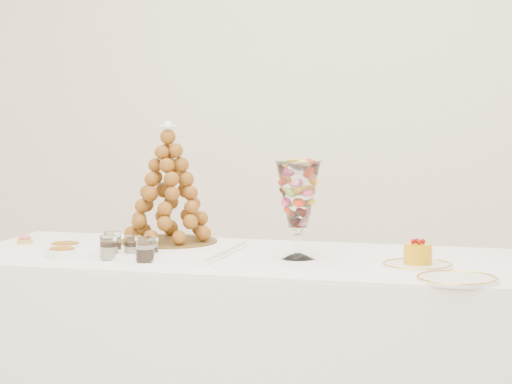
# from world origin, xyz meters

# --- Properties ---
(buffet_table) EXTENTS (1.91, 0.81, 0.72)m
(buffet_table) POSITION_xyz_m (0.01, 0.24, 0.36)
(buffet_table) COLOR white
(buffet_table) RESTS_ON ground
(lace_tray) EXTENTS (0.58, 0.45, 0.02)m
(lace_tray) POSITION_xyz_m (-0.34, 0.25, 0.73)
(lace_tray) COLOR white
(lace_tray) RESTS_ON buffet_table
(macaron_vase) EXTENTS (0.14, 0.14, 0.31)m
(macaron_vase) POSITION_xyz_m (0.18, 0.22, 0.92)
(macaron_vase) COLOR white
(macaron_vase) RESTS_ON buffet_table
(cake_plate) EXTENTS (0.21, 0.21, 0.01)m
(cake_plate) POSITION_xyz_m (0.56, 0.14, 0.72)
(cake_plate) COLOR white
(cake_plate) RESTS_ON buffet_table
(spare_plate) EXTENTS (0.23, 0.23, 0.01)m
(spare_plate) POSITION_xyz_m (0.69, -0.07, 0.72)
(spare_plate) COLOR white
(spare_plate) RESTS_ON buffet_table
(pink_tart) EXTENTS (0.05, 0.05, 0.03)m
(pink_tart) POSITION_xyz_m (-0.82, 0.33, 0.73)
(pink_tart) COLOR tan
(pink_tart) RESTS_ON buffet_table
(verrine_a) EXTENTS (0.07, 0.07, 0.08)m
(verrine_a) POSITION_xyz_m (-0.43, 0.15, 0.76)
(verrine_a) COLOR white
(verrine_a) RESTS_ON buffet_table
(verrine_b) EXTENTS (0.07, 0.07, 0.07)m
(verrine_b) POSITION_xyz_m (-0.34, 0.10, 0.76)
(verrine_b) COLOR white
(verrine_b) RESTS_ON buffet_table
(verrine_c) EXTENTS (0.06, 0.06, 0.07)m
(verrine_c) POSITION_xyz_m (-0.28, 0.13, 0.75)
(verrine_c) COLOR white
(verrine_c) RESTS_ON buffet_table
(verrine_d) EXTENTS (0.07, 0.07, 0.08)m
(verrine_d) POSITION_xyz_m (-0.40, 0.06, 0.76)
(verrine_d) COLOR white
(verrine_d) RESTS_ON buffet_table
(verrine_e) EXTENTS (0.06, 0.06, 0.08)m
(verrine_e) POSITION_xyz_m (-0.27, 0.04, 0.76)
(verrine_e) COLOR white
(verrine_e) RESTS_ON buffet_table
(ramekin_back) EXTENTS (0.10, 0.10, 0.03)m
(ramekin_back) POSITION_xyz_m (-0.59, 0.15, 0.73)
(ramekin_back) COLOR white
(ramekin_back) RESTS_ON buffet_table
(ramekin_front) EXTENTS (0.09, 0.09, 0.03)m
(ramekin_front) POSITION_xyz_m (-0.56, 0.06, 0.73)
(ramekin_front) COLOR white
(ramekin_front) RESTS_ON buffet_table
(croquembouche) EXTENTS (0.33, 0.33, 0.41)m
(croquembouche) POSITION_xyz_m (-0.30, 0.35, 0.94)
(croquembouche) COLOR brown
(croquembouche) RESTS_ON lace_tray
(mousse_cake) EXTENTS (0.09, 0.09, 0.08)m
(mousse_cake) POSITION_xyz_m (0.56, 0.15, 0.76)
(mousse_cake) COLOR orange
(mousse_cake) RESTS_ON cake_plate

